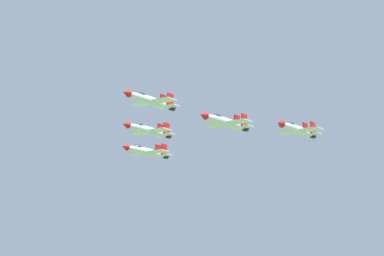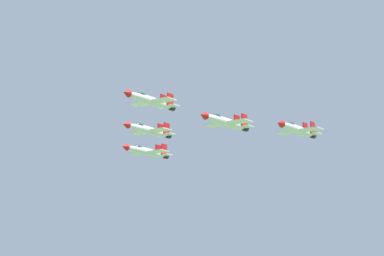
{
  "view_description": "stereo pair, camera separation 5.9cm",
  "coord_description": "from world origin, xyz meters",
  "px_view_note": "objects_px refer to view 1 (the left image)",
  "views": [
    {
      "loc": [
        165.65,
        27.21,
        67.87
      ],
      "look_at": [
        -4.29,
        18.17,
        104.31
      ],
      "focal_mm": 70.17,
      "sensor_mm": 36.0,
      "label": 1
    },
    {
      "loc": [
        165.65,
        27.27,
        67.87
      ],
      "look_at": [
        -4.29,
        18.17,
        104.31
      ],
      "focal_mm": 70.17,
      "sensor_mm": 36.0,
      "label": 2
    }
  ],
  "objects_px": {
    "jet_right_outer": "(146,151)",
    "jet_left_outer": "(297,129)",
    "jet_left_wingman": "(225,122)",
    "jet_right_wingman": "(148,130)",
    "jet_lead": "(150,100)"
  },
  "relations": [
    {
      "from": "jet_right_outer",
      "to": "jet_right_wingman",
      "type": "bearing_deg",
      "value": 40.44
    },
    {
      "from": "jet_left_outer",
      "to": "jet_right_wingman",
      "type": "bearing_deg",
      "value": -69.42
    },
    {
      "from": "jet_left_wingman",
      "to": "jet_right_wingman",
      "type": "bearing_deg",
      "value": -89.42
    },
    {
      "from": "jet_lead",
      "to": "jet_right_wingman",
      "type": "relative_size",
      "value": 1.02
    },
    {
      "from": "jet_right_wingman",
      "to": "jet_right_outer",
      "type": "height_order",
      "value": "jet_right_wingman"
    },
    {
      "from": "jet_right_wingman",
      "to": "jet_left_outer",
      "type": "distance_m",
      "value": 35.42
    },
    {
      "from": "jet_right_wingman",
      "to": "jet_right_outer",
      "type": "relative_size",
      "value": 0.95
    },
    {
      "from": "jet_left_wingman",
      "to": "jet_left_outer",
      "type": "height_order",
      "value": "jet_left_wingman"
    },
    {
      "from": "jet_right_outer",
      "to": "jet_lead",
      "type": "bearing_deg",
      "value": 40.44
    },
    {
      "from": "jet_left_wingman",
      "to": "jet_left_outer",
      "type": "relative_size",
      "value": 1.02
    },
    {
      "from": "jet_left_outer",
      "to": "jet_left_wingman",
      "type": "bearing_deg",
      "value": -41.2
    },
    {
      "from": "jet_lead",
      "to": "jet_left_outer",
      "type": "distance_m",
      "value": 34.22
    },
    {
      "from": "jet_lead",
      "to": "jet_left_wingman",
      "type": "bearing_deg",
      "value": 138.58
    },
    {
      "from": "jet_right_outer",
      "to": "jet_left_outer",
      "type": "bearing_deg",
      "value": 90.07
    },
    {
      "from": "jet_left_wingman",
      "to": "jet_right_wingman",
      "type": "relative_size",
      "value": 1.04
    }
  ]
}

